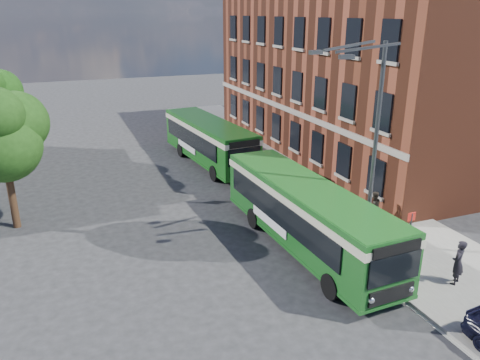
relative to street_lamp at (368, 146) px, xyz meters
name	(u,v)px	position (x,y,z in m)	size (l,w,h in m)	color
ground	(243,247)	(-4.84, 2.00, -4.79)	(120.00, 120.00, 0.00)	#252427
pavement	(297,174)	(2.16, 10.00, -4.72)	(6.00, 48.00, 0.15)	gray
kerb_line	(254,180)	(-0.89, 10.00, -4.79)	(0.12, 48.00, 0.01)	beige
brick_office	(360,57)	(9.16, 14.00, 2.18)	(12.10, 26.00, 14.20)	brown
street_lamp	(368,146)	(0.00, 0.00, 0.00)	(2.96, 2.38, 9.00)	#3D4043
bus_stop_sign	(409,236)	(0.76, -2.20, -3.28)	(0.35, 0.08, 2.52)	#3D4043
bus_front	(306,210)	(-2.27, 0.92, -2.96)	(3.06, 11.51, 3.02)	#18571C
bus_rear	(209,138)	(-2.41, 14.41, -2.96)	(3.63, 10.88, 3.02)	#155A17
pedestrian_a	(458,262)	(1.62, -4.00, -3.73)	(0.66, 0.43, 1.81)	black
pedestrian_b	(374,207)	(2.12, 1.88, -3.84)	(0.78, 0.61, 1.60)	black
tree_left	(2,134)	(-14.41, 8.00, -0.04)	(4.15, 3.94, 7.01)	#3A2515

